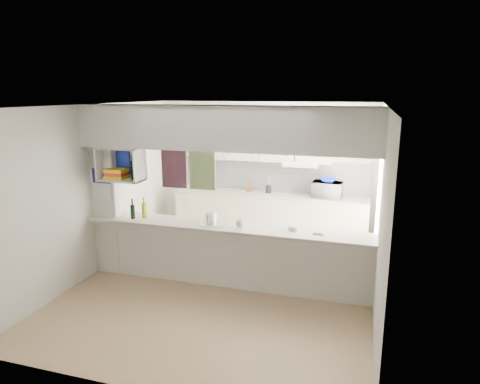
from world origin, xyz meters
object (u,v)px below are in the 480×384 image
at_px(microwave, 327,190).
at_px(wine_bottles, 139,211).
at_px(dish_rack, 213,219).
at_px(bowl, 328,180).

bearing_deg(microwave, wine_bottles, 44.47).
bearing_deg(wine_bottles, dish_rack, 2.51).
distance_m(bowl, dish_rack, 2.51).
relative_size(bowl, wine_bottles, 0.86).
distance_m(microwave, dish_rack, 2.52).
distance_m(bowl, wine_bottles, 3.35).
height_order(bowl, dish_rack, bowl).
relative_size(microwave, dish_rack, 1.35).
height_order(microwave, wine_bottles, wine_bottles).
distance_m(microwave, bowl, 0.18).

